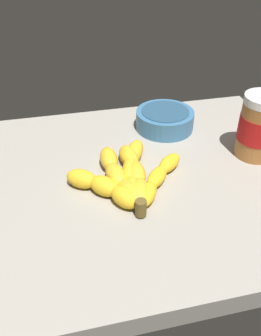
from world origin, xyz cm
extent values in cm
cube|color=gray|center=(0.00, 0.00, -2.00)|extent=(79.24, 58.37, 4.00)
ellipsoid|color=yellow|center=(3.02, -7.45, 1.49)|extent=(5.94, 7.19, 2.97)
ellipsoid|color=yellow|center=(6.05, -3.15, 1.49)|extent=(6.49, 6.98, 2.97)
ellipsoid|color=yellow|center=(9.70, 0.64, 1.49)|extent=(6.90, 6.61, 2.97)
ellipsoid|color=gold|center=(1.76, -6.80, 1.75)|extent=(4.85, 7.56, 3.51)
ellipsoid|color=gold|center=(2.47, -1.26, 1.75)|extent=(3.86, 7.17, 3.51)
ellipsoid|color=gold|center=(2.33, 4.32, 1.75)|extent=(4.19, 7.31, 3.51)
ellipsoid|color=yellow|center=(0.98, -6.31, 1.65)|extent=(3.44, 8.06, 3.30)
ellipsoid|color=yellow|center=(1.78, 0.00, 1.65)|extent=(5.08, 8.55, 3.30)
ellipsoid|color=yellow|center=(3.93, 5.99, 1.65)|extent=(6.47, 8.64, 3.30)
ellipsoid|color=gold|center=(-0.30, -6.81, 1.74)|extent=(5.31, 7.84, 3.49)
ellipsoid|color=gold|center=(-1.44, -1.22, 1.74)|extent=(4.37, 7.54, 3.49)
ellipsoid|color=gold|center=(-1.74, 4.49, 1.74)|extent=(3.64, 7.23, 3.49)
ellipsoid|color=yellow|center=(-1.16, -7.67, 1.78)|extent=(6.20, 7.01, 3.57)
ellipsoid|color=yellow|center=(-4.10, -3.89, 1.78)|extent=(6.76, 6.81, 3.57)
ellipsoid|color=yellow|center=(-7.79, -0.83, 1.78)|extent=(7.00, 6.30, 3.57)
cylinder|color=brown|center=(0.89, -11.01, 1.80)|extent=(2.00, 2.00, 3.00)
cylinder|color=#9E602D|center=(28.89, 1.88, 5.87)|extent=(8.23, 8.23, 11.73)
cylinder|color=#B71414|center=(28.89, 1.88, 6.45)|extent=(8.39, 8.39, 5.28)
cylinder|color=teal|center=(13.79, 16.69, 2.18)|extent=(13.47, 13.47, 4.35)
cylinder|color=navy|center=(13.79, 16.69, 2.58)|extent=(11.05, 11.05, 3.92)
camera|label=1|loc=(-10.77, -53.71, 42.39)|focal=38.16mm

